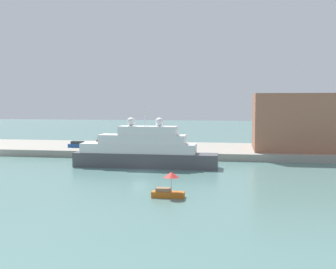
# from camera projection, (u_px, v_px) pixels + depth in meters

# --- Properties ---
(ground) EXTENTS (400.00, 400.00, 0.00)m
(ground) POSITION_uv_depth(u_px,v_px,m) (140.00, 173.00, 69.28)
(ground) COLOR slate
(quay_dock) EXTENTS (110.00, 23.17, 1.46)m
(quay_dock) POSITION_uv_depth(u_px,v_px,m) (167.00, 150.00, 96.36)
(quay_dock) COLOR gray
(quay_dock) RESTS_ON ground
(large_yacht) EXTENTS (26.52, 4.44, 11.17)m
(large_yacht) POSITION_uv_depth(u_px,v_px,m) (143.00, 151.00, 75.14)
(large_yacht) COLOR #4C4C51
(large_yacht) RESTS_ON ground
(small_motorboat) EXTENTS (4.11, 1.92, 3.22)m
(small_motorboat) POSITION_uv_depth(u_px,v_px,m) (169.00, 187.00, 51.17)
(small_motorboat) COLOR #C66019
(small_motorboat) RESTS_ON ground
(harbor_building) EXTENTS (19.21, 15.56, 12.31)m
(harbor_building) POSITION_uv_depth(u_px,v_px,m) (298.00, 122.00, 89.90)
(harbor_building) COLOR #9E664C
(harbor_building) RESTS_ON quay_dock
(parked_car) EXTENTS (4.49, 1.74, 1.46)m
(parked_car) POSITION_uv_depth(u_px,v_px,m) (78.00, 145.00, 94.89)
(parked_car) COLOR #1E4C99
(parked_car) RESTS_ON quay_dock
(person_figure) EXTENTS (0.36, 0.36, 1.72)m
(person_figure) POSITION_uv_depth(u_px,v_px,m) (97.00, 143.00, 96.92)
(person_figure) COLOR maroon
(person_figure) RESTS_ON quay_dock
(mooring_bollard) EXTENTS (0.40, 0.40, 0.78)m
(mooring_bollard) POSITION_uv_depth(u_px,v_px,m) (145.00, 150.00, 86.43)
(mooring_bollard) COLOR black
(mooring_bollard) RESTS_ON quay_dock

